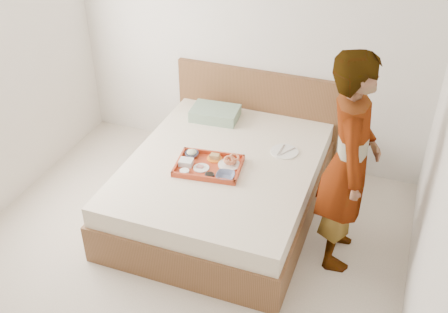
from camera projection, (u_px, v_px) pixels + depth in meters
ground at (163, 283)px, 4.12m from camera, size 3.50×4.00×0.01m
wall_back at (249, 33)px, 4.95m from camera, size 3.50×0.01×2.60m
wall_right at (441, 201)px, 2.89m from camera, size 0.01×4.00×2.60m
bed at (223, 186)px, 4.72m from camera, size 1.65×2.00×0.53m
headboard at (256, 114)px, 5.36m from camera, size 1.65×0.06×0.95m
pillow at (215, 113)px, 5.15m from camera, size 0.47×0.34×0.11m
tray at (209, 166)px, 4.47m from camera, size 0.59×0.46×0.05m
prawn_plate at (229, 165)px, 4.49m from camera, size 0.21×0.21×0.01m
navy_bowl_big at (225, 176)px, 4.33m from camera, size 0.17×0.17×0.04m
sauce_dish at (210, 176)px, 4.34m from camera, size 0.09×0.09×0.03m
meat_plate at (201, 168)px, 4.45m from camera, size 0.15×0.15×0.01m
bread_plate at (215, 158)px, 4.57m from camera, size 0.15×0.15×0.01m
salad_bowl at (192, 154)px, 4.60m from camera, size 0.13×0.13×0.04m
plastic_tub at (186, 162)px, 4.48m from camera, size 0.12×0.11×0.05m
cheese_round at (184, 172)px, 4.39m from camera, size 0.09×0.09×0.03m
dinner_plate at (284, 152)px, 4.68m from camera, size 0.32×0.32×0.01m
person at (349, 163)px, 3.91m from camera, size 0.51×0.70×1.77m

